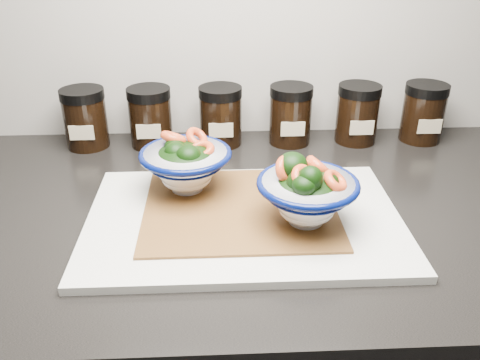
{
  "coord_description": "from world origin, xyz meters",
  "views": [
    {
      "loc": [
        0.02,
        0.77,
        1.3
      ],
      "look_at": [
        0.05,
        1.42,
        0.96
      ],
      "focal_mm": 38.0,
      "sensor_mm": 36.0,
      "label": 1
    }
  ],
  "objects_px": {
    "spice_jar_f": "(423,112)",
    "bowl_left": "(186,164)",
    "spice_jar_c": "(221,116)",
    "bowl_right": "(307,193)",
    "spice_jar_e": "(357,114)",
    "spice_jar_a": "(85,118)",
    "spice_jar_b": "(150,117)",
    "spice_jar_d": "(290,115)",
    "cutting_board": "(244,219)"
  },
  "relations": [
    {
      "from": "spice_jar_f",
      "to": "bowl_left",
      "type": "bearing_deg",
      "value": -154.72
    },
    {
      "from": "bowl_left",
      "to": "spice_jar_c",
      "type": "distance_m",
      "value": 0.22
    },
    {
      "from": "bowl_right",
      "to": "spice_jar_e",
      "type": "height_order",
      "value": "bowl_right"
    },
    {
      "from": "spice_jar_a",
      "to": "spice_jar_e",
      "type": "xyz_separation_m",
      "value": [
        0.52,
        0.0,
        0.0
      ]
    },
    {
      "from": "spice_jar_e",
      "to": "spice_jar_f",
      "type": "xyz_separation_m",
      "value": [
        0.13,
        0.0,
        0.0
      ]
    },
    {
      "from": "bowl_right",
      "to": "spice_jar_e",
      "type": "bearing_deg",
      "value": 64.5
    },
    {
      "from": "spice_jar_b",
      "to": "spice_jar_c",
      "type": "xyz_separation_m",
      "value": [
        0.13,
        0.0,
        0.0
      ]
    },
    {
      "from": "spice_jar_d",
      "to": "spice_jar_f",
      "type": "bearing_deg",
      "value": 0.0
    },
    {
      "from": "spice_jar_a",
      "to": "spice_jar_c",
      "type": "relative_size",
      "value": 1.0
    },
    {
      "from": "bowl_right",
      "to": "spice_jar_c",
      "type": "bearing_deg",
      "value": 109.73
    },
    {
      "from": "spice_jar_b",
      "to": "spice_jar_d",
      "type": "xyz_separation_m",
      "value": [
        0.27,
        0.0,
        0.0
      ]
    },
    {
      "from": "cutting_board",
      "to": "bowl_left",
      "type": "distance_m",
      "value": 0.13
    },
    {
      "from": "spice_jar_e",
      "to": "bowl_right",
      "type": "bearing_deg",
      "value": -115.5
    },
    {
      "from": "spice_jar_b",
      "to": "spice_jar_e",
      "type": "bearing_deg",
      "value": 0.0
    },
    {
      "from": "cutting_board",
      "to": "spice_jar_d",
      "type": "distance_m",
      "value": 0.31
    },
    {
      "from": "spice_jar_c",
      "to": "spice_jar_e",
      "type": "height_order",
      "value": "same"
    },
    {
      "from": "spice_jar_a",
      "to": "spice_jar_b",
      "type": "height_order",
      "value": "same"
    },
    {
      "from": "bowl_right",
      "to": "spice_jar_a",
      "type": "height_order",
      "value": "bowl_right"
    },
    {
      "from": "spice_jar_c",
      "to": "bowl_left",
      "type": "bearing_deg",
      "value": -104.8
    },
    {
      "from": "spice_jar_a",
      "to": "spice_jar_d",
      "type": "height_order",
      "value": "same"
    },
    {
      "from": "bowl_right",
      "to": "spice_jar_b",
      "type": "xyz_separation_m",
      "value": [
        -0.25,
        0.32,
        -0.0
      ]
    },
    {
      "from": "spice_jar_f",
      "to": "spice_jar_d",
      "type": "bearing_deg",
      "value": 180.0
    },
    {
      "from": "spice_jar_b",
      "to": "spice_jar_d",
      "type": "height_order",
      "value": "same"
    },
    {
      "from": "cutting_board",
      "to": "spice_jar_c",
      "type": "relative_size",
      "value": 3.98
    },
    {
      "from": "cutting_board",
      "to": "bowl_right",
      "type": "xyz_separation_m",
      "value": [
        0.08,
        -0.02,
        0.06
      ]
    },
    {
      "from": "bowl_left",
      "to": "spice_jar_b",
      "type": "relative_size",
      "value": 1.25
    },
    {
      "from": "spice_jar_c",
      "to": "spice_jar_b",
      "type": "bearing_deg",
      "value": 180.0
    },
    {
      "from": "cutting_board",
      "to": "spice_jar_b",
      "type": "xyz_separation_m",
      "value": [
        -0.16,
        0.29,
        0.05
      ]
    },
    {
      "from": "cutting_board",
      "to": "spice_jar_d",
      "type": "bearing_deg",
      "value": 70.2
    },
    {
      "from": "bowl_right",
      "to": "spice_jar_a",
      "type": "distance_m",
      "value": 0.49
    },
    {
      "from": "spice_jar_b",
      "to": "spice_jar_c",
      "type": "distance_m",
      "value": 0.13
    },
    {
      "from": "bowl_left",
      "to": "spice_jar_d",
      "type": "height_order",
      "value": "spice_jar_d"
    },
    {
      "from": "cutting_board",
      "to": "spice_jar_e",
      "type": "bearing_deg",
      "value": 51.13
    },
    {
      "from": "cutting_board",
      "to": "spice_jar_b",
      "type": "height_order",
      "value": "spice_jar_b"
    },
    {
      "from": "cutting_board",
      "to": "spice_jar_f",
      "type": "height_order",
      "value": "spice_jar_f"
    },
    {
      "from": "cutting_board",
      "to": "spice_jar_c",
      "type": "distance_m",
      "value": 0.3
    },
    {
      "from": "spice_jar_d",
      "to": "spice_jar_e",
      "type": "xyz_separation_m",
      "value": [
        0.13,
        0.0,
        0.0
      ]
    },
    {
      "from": "bowl_right",
      "to": "spice_jar_a",
      "type": "xyz_separation_m",
      "value": [
        -0.37,
        0.32,
        -0.0
      ]
    },
    {
      "from": "spice_jar_d",
      "to": "bowl_left",
      "type": "bearing_deg",
      "value": -131.82
    },
    {
      "from": "bowl_right",
      "to": "spice_jar_a",
      "type": "bearing_deg",
      "value": 139.42
    },
    {
      "from": "bowl_right",
      "to": "spice_jar_b",
      "type": "distance_m",
      "value": 0.4
    },
    {
      "from": "spice_jar_d",
      "to": "spice_jar_e",
      "type": "height_order",
      "value": "same"
    },
    {
      "from": "spice_jar_d",
      "to": "spice_jar_f",
      "type": "distance_m",
      "value": 0.26
    },
    {
      "from": "cutting_board",
      "to": "spice_jar_f",
      "type": "xyz_separation_m",
      "value": [
        0.37,
        0.29,
        0.05
      ]
    },
    {
      "from": "cutting_board",
      "to": "spice_jar_e",
      "type": "xyz_separation_m",
      "value": [
        0.24,
        0.29,
        0.05
      ]
    },
    {
      "from": "bowl_right",
      "to": "spice_jar_f",
      "type": "distance_m",
      "value": 0.42
    },
    {
      "from": "spice_jar_a",
      "to": "bowl_right",
      "type": "bearing_deg",
      "value": -40.58
    },
    {
      "from": "cutting_board",
      "to": "spice_jar_a",
      "type": "xyz_separation_m",
      "value": [
        -0.28,
        0.29,
        0.05
      ]
    },
    {
      "from": "spice_jar_a",
      "to": "spice_jar_b",
      "type": "relative_size",
      "value": 1.0
    },
    {
      "from": "spice_jar_b",
      "to": "spice_jar_f",
      "type": "relative_size",
      "value": 1.0
    }
  ]
}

